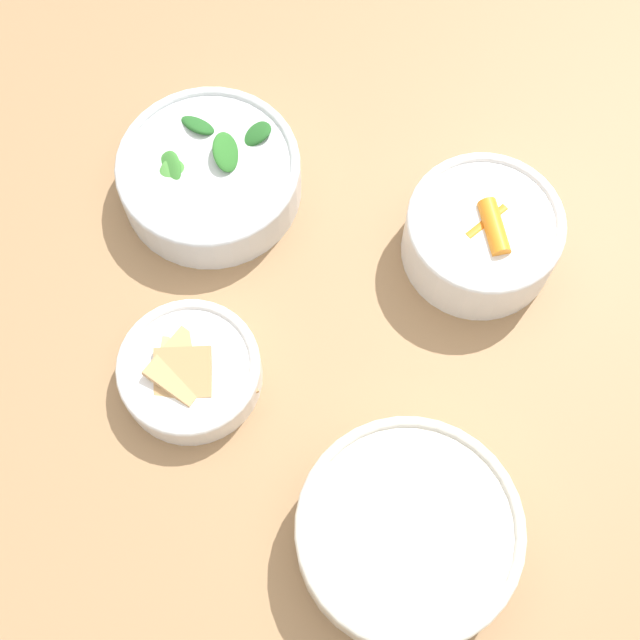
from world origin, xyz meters
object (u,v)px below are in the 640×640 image
object	(u,v)px
bowl_greens	(209,174)
bowl_cookies	(190,371)
bowl_beans_hotdog	(407,534)
bowl_carrots	(482,234)

from	to	relation	value
bowl_greens	bowl_cookies	world-z (taller)	bowl_greens
bowl_greens	bowl_beans_hotdog	bearing A→B (deg)	45.01
bowl_greens	bowl_beans_hotdog	size ratio (longest dim) A/B	0.95
bowl_carrots	bowl_cookies	world-z (taller)	bowl_carrots
bowl_greens	bowl_cookies	size ratio (longest dim) A/B	1.36
bowl_greens	bowl_beans_hotdog	distance (m)	0.40
bowl_carrots	bowl_cookies	bearing A→B (deg)	-46.91
bowl_cookies	bowl_greens	bearing A→B (deg)	-165.23
bowl_beans_hotdog	bowl_cookies	size ratio (longest dim) A/B	1.43
bowl_carrots	bowl_beans_hotdog	size ratio (longest dim) A/B	0.78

